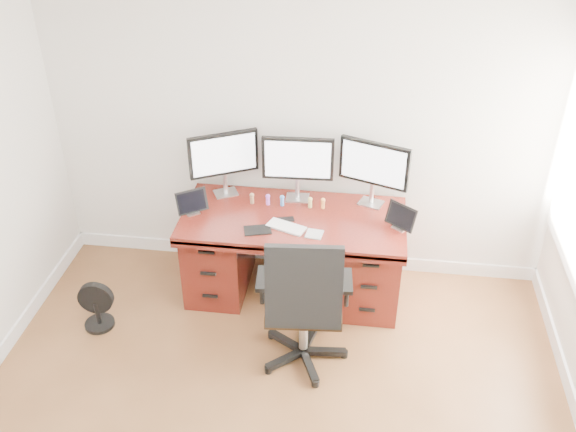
# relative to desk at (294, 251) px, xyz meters

# --- Properties ---
(back_wall) EXTENTS (4.00, 0.10, 2.70)m
(back_wall) POSITION_rel_desk_xyz_m (0.00, 0.42, 0.95)
(back_wall) COLOR silver
(back_wall) RESTS_ON ground
(desk) EXTENTS (1.70, 0.80, 0.75)m
(desk) POSITION_rel_desk_xyz_m (0.00, 0.00, 0.00)
(desk) COLOR #501610
(desk) RESTS_ON ground
(office_chair) EXTENTS (0.66, 0.65, 1.13)m
(office_chair) POSITION_rel_desk_xyz_m (0.17, -0.78, -0.03)
(office_chair) COLOR black
(office_chair) RESTS_ON ground
(floor_fan) EXTENTS (0.27, 0.23, 0.39)m
(floor_fan) POSITION_rel_desk_xyz_m (-1.43, -0.61, -0.21)
(floor_fan) COLOR black
(floor_fan) RESTS_ON ground
(monitor_left) EXTENTS (0.50, 0.28, 0.53)m
(monitor_left) POSITION_rel_desk_xyz_m (-0.58, 0.24, 0.68)
(monitor_left) COLOR silver
(monitor_left) RESTS_ON desk
(monitor_center) EXTENTS (0.55, 0.15, 0.53)m
(monitor_center) POSITION_rel_desk_xyz_m (0.00, 0.24, 0.68)
(monitor_center) COLOR silver
(monitor_center) RESTS_ON desk
(monitor_right) EXTENTS (0.53, 0.22, 0.53)m
(monitor_right) POSITION_rel_desk_xyz_m (0.58, 0.24, 0.68)
(monitor_right) COLOR silver
(monitor_right) RESTS_ON desk
(tablet_left) EXTENTS (0.24, 0.19, 0.19)m
(tablet_left) POSITION_rel_desk_xyz_m (-0.77, -0.08, 0.43)
(tablet_left) COLOR silver
(tablet_left) RESTS_ON desk
(tablet_right) EXTENTS (0.23, 0.20, 0.19)m
(tablet_right) POSITION_rel_desk_xyz_m (0.80, -0.08, 0.43)
(tablet_right) COLOR silver
(tablet_right) RESTS_ON desk
(keyboard) EXTENTS (0.31, 0.22, 0.01)m
(keyboard) POSITION_rel_desk_xyz_m (-0.03, -0.19, 0.36)
(keyboard) COLOR white
(keyboard) RESTS_ON desk
(trackpad) EXTENTS (0.13, 0.13, 0.01)m
(trackpad) POSITION_rel_desk_xyz_m (0.18, -0.25, 0.35)
(trackpad) COLOR #B6B8BD
(trackpad) RESTS_ON desk
(drawing_tablet) EXTENTS (0.22, 0.17, 0.01)m
(drawing_tablet) POSITION_rel_desk_xyz_m (-0.24, -0.25, 0.35)
(drawing_tablet) COLOR black
(drawing_tablet) RESTS_ON desk
(phone) EXTENTS (0.14, 0.09, 0.01)m
(phone) POSITION_rel_desk_xyz_m (-0.05, -0.08, 0.35)
(phone) COLOR black
(phone) RESTS_ON desk
(figurine_brown) EXTENTS (0.04, 0.04, 0.09)m
(figurine_brown) POSITION_rel_desk_xyz_m (-0.34, 0.12, 0.40)
(figurine_brown) COLOR #836144
(figurine_brown) RESTS_ON desk
(figurine_purple) EXTENTS (0.04, 0.04, 0.09)m
(figurine_purple) POSITION_rel_desk_xyz_m (-0.22, 0.12, 0.40)
(figurine_purple) COLOR #A854D4
(figurine_purple) RESTS_ON desk
(figurine_blue) EXTENTS (0.04, 0.04, 0.09)m
(figurine_blue) POSITION_rel_desk_xyz_m (-0.11, 0.12, 0.40)
(figurine_blue) COLOR #4A8DE3
(figurine_blue) RESTS_ON desk
(figurine_yellow) EXTENTS (0.04, 0.04, 0.09)m
(figurine_yellow) POSITION_rel_desk_xyz_m (0.11, 0.12, 0.40)
(figurine_yellow) COLOR #E5DF7B
(figurine_yellow) RESTS_ON desk
(figurine_orange) EXTENTS (0.04, 0.04, 0.09)m
(figurine_orange) POSITION_rel_desk_xyz_m (0.21, 0.12, 0.40)
(figurine_orange) COLOR #EB9848
(figurine_orange) RESTS_ON desk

